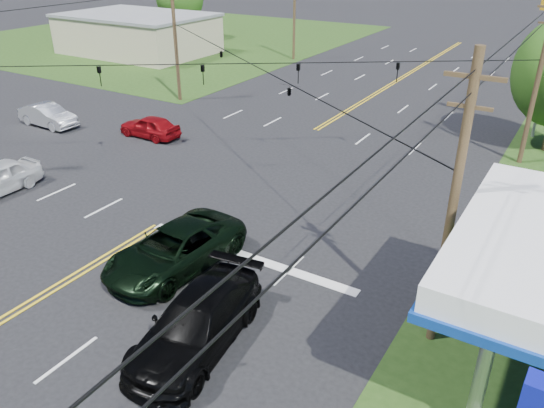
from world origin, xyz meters
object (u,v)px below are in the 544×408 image
Objects in this scene: pole_nw at (175,38)px; sedan_silver at (48,115)px; pole_left_far at (294,9)px; pickup_dkgreen at (175,249)px; retail_nw at (138,35)px; pole_se at (453,207)px; pole_ne at (538,80)px; suv_black at (197,323)px.

pole_nw is 11.38m from sedan_silver.
pickup_dkgreen is at bearing -67.24° from pole_left_far.
retail_nw is at bearing -160.56° from pole_left_far.
pickup_dkgreen is at bearing -44.24° from retail_nw.
sedan_silver is (-3.49, -29.00, -4.40)m from pole_left_far.
pole_se is 1.00× the size of pole_ne.
suv_black is (19.60, -22.27, -4.04)m from pole_nw.
pole_nw is at bearing -18.58° from sedan_silver.
suv_black is 1.29× the size of sedan_silver.
suv_black is (36.60, -35.27, -1.12)m from retail_nw.
pole_left_far is 1.66× the size of suv_black.
suv_black is at bearing -64.59° from pole_left_far.
pole_left_far is at bearing 107.63° from suv_black.
suv_black reaches higher than sedan_silver.
pole_left_far is at bearing 90.00° from pole_nw.
pole_se is 18.00m from pole_ne.
retail_nw is at bearing 31.10° from sedan_silver.
pole_left_far reaches higher than retail_nw.
suv_black is at bearing -36.66° from pickup_dkgreen.
pole_se is at bearing -104.50° from sedan_silver.
pole_left_far reaches higher than pole_nw.
pickup_dkgreen is 21.53m from sedan_silver.
pole_left_far is 1.61× the size of pickup_dkgreen.
pole_left_far reaches higher than pickup_dkgreen.
pole_nw is 19.00m from pole_left_far.
retail_nw is 50.84m from suv_black.
pole_left_far is at bearing 19.44° from retail_nw.
sedan_silver is (-3.49, -10.00, -4.15)m from pole_nw.
pole_ne is at bearing -16.82° from retail_nw.
pole_se reaches higher than sedan_silver.
pole_left_far reaches higher than sedan_silver.
pickup_dkgreen is at bearing -117.59° from pole_ne.
pole_ne is at bearing 90.00° from pole_se.
suv_black is (3.60, -3.14, 0.01)m from pickup_dkgreen.
pole_left_far is at bearing -6.20° from sedan_silver.
sedan_silver is at bearing -109.25° from pole_nw.
retail_nw is at bearing 142.59° from pole_nw.
pole_se is 1.53× the size of pickup_dkgreen.
pole_se is 1.57× the size of suv_black.
pickup_dkgreen is at bearing -114.44° from sedan_silver.
retail_nw is at bearing 128.29° from suv_black.
pole_ne reaches higher than suv_black.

